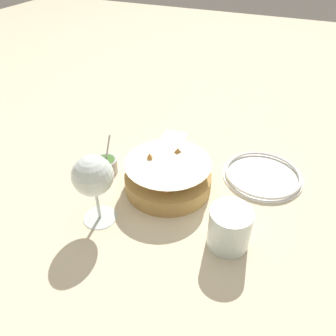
% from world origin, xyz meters
% --- Properties ---
extents(ground_plane, '(4.00, 4.00, 0.00)m').
position_xyz_m(ground_plane, '(0.00, 0.00, 0.00)').
color(ground_plane, beige).
extents(food_basket, '(0.22, 0.22, 0.10)m').
position_xyz_m(food_basket, '(0.02, 0.01, 0.04)').
color(food_basket, '#B2894C').
rests_on(food_basket, ground_plane).
extents(sauce_cup, '(0.07, 0.06, 0.10)m').
position_xyz_m(sauce_cup, '(0.01, 0.19, 0.02)').
color(sauce_cup, '#B7B7BC').
rests_on(sauce_cup, ground_plane).
extents(wine_glass, '(0.09, 0.09, 0.17)m').
position_xyz_m(wine_glass, '(-0.14, 0.11, 0.12)').
color(wine_glass, silver).
rests_on(wine_glass, ground_plane).
extents(beer_mug, '(0.13, 0.09, 0.09)m').
position_xyz_m(beer_mug, '(-0.10, -0.18, 0.04)').
color(beer_mug, silver).
rests_on(beer_mug, ground_plane).
extents(side_plate, '(0.21, 0.21, 0.01)m').
position_xyz_m(side_plate, '(0.16, -0.21, 0.01)').
color(side_plate, white).
rests_on(side_plate, ground_plane).
extents(napkin, '(0.13, 0.09, 0.01)m').
position_xyz_m(napkin, '(0.22, 0.08, 0.00)').
color(napkin, white).
rests_on(napkin, ground_plane).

